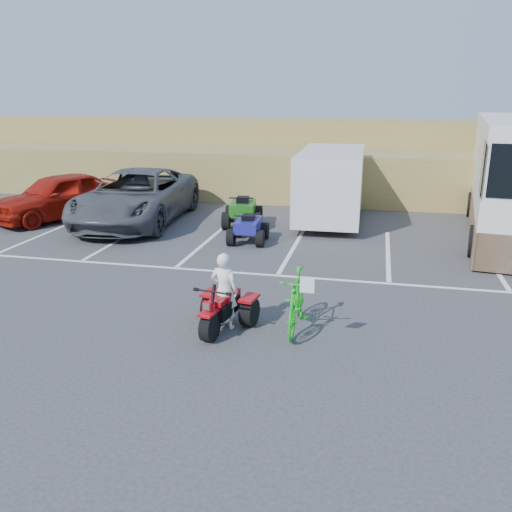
% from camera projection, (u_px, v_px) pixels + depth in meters
% --- Properties ---
extents(ground, '(100.00, 100.00, 0.00)m').
position_uv_depth(ground, '(257.00, 312.00, 11.22)').
color(ground, '#343436').
rests_on(ground, ground).
extents(parking_stripes, '(28.00, 5.16, 0.01)m').
position_uv_depth(parking_stripes, '(320.00, 259.00, 14.84)').
color(parking_stripes, white).
rests_on(parking_stripes, ground).
extents(grass_embankment, '(40.00, 8.50, 3.10)m').
position_uv_depth(grass_embankment, '(329.00, 159.00, 25.27)').
color(grass_embankment, olive).
rests_on(grass_embankment, ground).
extents(red_trike_atv, '(1.30, 1.60, 0.95)m').
position_uv_depth(red_trike_atv, '(222.00, 330.00, 10.38)').
color(red_trike_atv, '#A60911').
rests_on(red_trike_atv, ground).
extents(rider, '(0.60, 0.44, 1.50)m').
position_uv_depth(rider, '(224.00, 291.00, 10.30)').
color(rider, white).
rests_on(rider, ground).
extents(green_dirt_bike, '(0.57, 1.90, 1.14)m').
position_uv_depth(green_dirt_bike, '(296.00, 301.00, 10.30)').
color(green_dirt_bike, '#14BF19').
rests_on(green_dirt_bike, ground).
extents(grey_pickup, '(3.44, 6.72, 1.82)m').
position_uv_depth(grey_pickup, '(136.00, 197.00, 18.78)').
color(grey_pickup, '#44474B').
rests_on(grey_pickup, ground).
extents(red_car, '(3.91, 5.16, 1.64)m').
position_uv_depth(red_car, '(59.00, 196.00, 19.40)').
color(red_car, '#941308').
rests_on(red_car, ground).
extents(cargo_trailer, '(2.22, 5.33, 2.47)m').
position_uv_depth(cargo_trailer, '(331.00, 183.00, 18.88)').
color(cargo_trailer, silver).
rests_on(cargo_trailer, ground).
extents(quad_atv_blue, '(1.17, 1.52, 0.95)m').
position_uv_depth(quad_atv_blue, '(248.00, 242.00, 16.52)').
color(quad_atv_blue, navy).
rests_on(quad_atv_blue, ground).
extents(quad_atv_green, '(1.52, 1.88, 1.11)m').
position_uv_depth(quad_atv_green, '(243.00, 226.00, 18.54)').
color(quad_atv_green, '#1D6015').
rests_on(quad_atv_green, ground).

